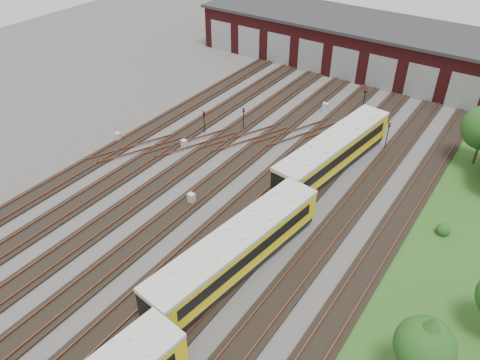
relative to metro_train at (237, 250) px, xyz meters
The scene contains 16 objects.
ground 6.66m from the metro_train, 160.78° to the left, with size 120.00×120.00×0.00m, color #403E3B.
track_network 6.99m from the metro_train, 156.52° to the left, with size 30.40×70.00×0.33m.
maintenance_shed 42.51m from the metro_train, 98.13° to the left, with size 51.00×12.50×6.35m.
grass_verge 17.86m from the metro_train, 42.93° to the left, with size 8.00×55.00×0.05m, color #254E1A.
metro_train is the anchor object (origin of this frame).
signal_mast_0 20.59m from the metro_train, 134.74° to the left, with size 0.27×0.26×2.61m.
signal_mast_1 20.90m from the metro_train, 122.91° to the left, with size 0.24×0.22×2.64m.
signal_mast_2 27.82m from the metro_train, 93.72° to the left, with size 0.31×0.30×3.63m.
signal_mast_3 22.82m from the metro_train, 82.72° to the left, with size 0.25×0.23×3.01m.
relay_cabinet_0 22.57m from the metro_train, 158.84° to the left, with size 0.59×0.49×0.98m, color #B9BCBE.
relay_cabinet_1 17.97m from the metro_train, 142.57° to the left, with size 0.61×0.51×1.01m, color #B9BCBE.
relay_cabinet_2 9.06m from the metro_train, 151.34° to the left, with size 0.60×0.50×1.00m, color #B9BCBE.
relay_cabinet_3 27.41m from the metro_train, 102.53° to the left, with size 0.64×0.53×1.06m, color #B9BCBE.
relay_cabinet_4 11.51m from the metro_train, 101.90° to the left, with size 0.63×0.53×1.06m, color #B9BCBE.
tree_3 13.66m from the metro_train, ahead, with size 3.39×3.39×5.61m.
bush_0 17.11m from the metro_train, 47.98° to the left, with size 1.11×1.11×1.11m, color #144313.
Camera 1 is at (19.93, -21.96, 25.62)m, focal length 35.00 mm.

